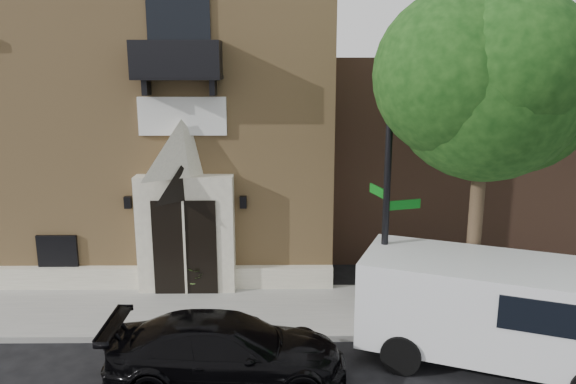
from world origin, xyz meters
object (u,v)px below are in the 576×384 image
cargo_van (508,311)px  dumpster (482,302)px  fire_hydrant (439,310)px  street_sign (386,209)px  black_sedan (227,351)px  pedestrian_near (426,279)px

cargo_van → dumpster: 1.61m
fire_hydrant → street_sign: bearing=-169.0°
black_sedan → street_sign: (3.44, 1.96, 2.39)m
dumpster → pedestrian_near: bearing=151.3°
black_sedan → cargo_van: 5.83m
black_sedan → pedestrian_near: size_ratio=2.68×
street_sign → dumpster: size_ratio=3.07×
cargo_van → fire_hydrant: 2.06m
cargo_van → dumpster: cargo_van is taller
fire_hydrant → pedestrian_near: bearing=107.6°
fire_hydrant → pedestrian_near: (-0.19, 0.60, 0.53)m
cargo_van → fire_hydrant: cargo_van is taller
cargo_van → dumpster: size_ratio=3.14×
dumpster → black_sedan: bearing=-156.3°
fire_hydrant → pedestrian_near: 0.82m
black_sedan → fire_hydrant: bearing=-64.4°
street_sign → pedestrian_near: bearing=19.5°
dumpster → pedestrian_near: 1.40m
dumpster → fire_hydrant: bearing=175.5°
black_sedan → pedestrian_near: (4.66, 2.83, 0.35)m
fire_hydrant → dumpster: bearing=-8.3°
black_sedan → dumpster: size_ratio=2.51×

